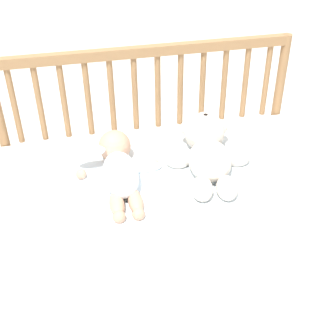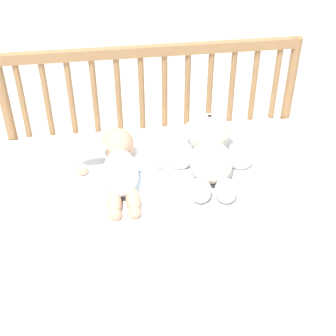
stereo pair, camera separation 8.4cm
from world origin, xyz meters
name	(u,v)px [view 1 (the left image)]	position (x,y,z in m)	size (l,w,h in m)	color
ground_plane	(168,284)	(0.00, 0.00, 0.00)	(12.00, 12.00, 0.00)	silver
crib_mattress	(169,238)	(0.00, 0.00, 0.24)	(1.10, 0.70, 0.49)	white
crib_rail	(147,106)	(0.00, 0.37, 0.58)	(1.10, 0.04, 0.82)	#997047
blanket	(166,179)	(0.00, 0.03, 0.49)	(0.80, 0.51, 0.01)	white
teddy_bear	(208,150)	(0.15, 0.08, 0.55)	(0.30, 0.40, 0.15)	silver
baby	(119,168)	(-0.15, 0.06, 0.54)	(0.29, 0.40, 0.11)	white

